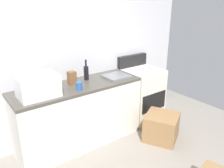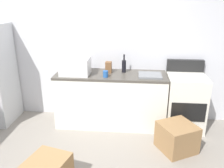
# 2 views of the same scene
# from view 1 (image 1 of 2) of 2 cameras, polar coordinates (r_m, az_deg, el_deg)

# --- Properties ---
(wall_back) EXTENTS (5.00, 0.10, 2.60)m
(wall_back) POSITION_cam_1_polar(r_m,az_deg,el_deg) (3.19, -16.85, 7.17)
(wall_back) COLOR silver
(wall_back) RESTS_ON ground_plane
(kitchen_counter) EXTENTS (1.80, 0.60, 0.90)m
(kitchen_counter) POSITION_cam_1_polar(r_m,az_deg,el_deg) (3.30, -8.25, -7.56)
(kitchen_counter) COLOR silver
(kitchen_counter) RESTS_ON ground_plane
(stove_oven) EXTENTS (0.60, 0.61, 1.10)m
(stove_oven) POSITION_cam_1_polar(r_m,az_deg,el_deg) (3.95, 7.36, -2.39)
(stove_oven) COLOR silver
(stove_oven) RESTS_ON ground_plane
(microwave) EXTENTS (0.46, 0.34, 0.27)m
(microwave) POSITION_cam_1_polar(r_m,az_deg,el_deg) (2.80, -18.29, -0.46)
(microwave) COLOR white
(microwave) RESTS_ON kitchen_counter
(sink_basin) EXTENTS (0.36, 0.32, 0.03)m
(sink_basin) POSITION_cam_1_polar(r_m,az_deg,el_deg) (3.38, 1.13, 1.98)
(sink_basin) COLOR slate
(sink_basin) RESTS_ON kitchen_counter
(wine_bottle) EXTENTS (0.07, 0.07, 0.30)m
(wine_bottle) POSITION_cam_1_polar(r_m,az_deg,el_deg) (3.27, -6.55, 2.91)
(wine_bottle) COLOR black
(wine_bottle) RESTS_ON kitchen_counter
(coffee_mug) EXTENTS (0.08, 0.08, 0.10)m
(coffee_mug) POSITION_cam_1_polar(r_m,az_deg,el_deg) (2.93, -8.31, -0.46)
(coffee_mug) COLOR #2659A5
(coffee_mug) RESTS_ON kitchen_counter
(knife_block) EXTENTS (0.10, 0.10, 0.18)m
(knife_block) POSITION_cam_1_polar(r_m,az_deg,el_deg) (3.13, -10.13, 1.55)
(knife_block) COLOR brown
(knife_block) RESTS_ON kitchen_counter
(cardboard_box_small) EXTENTS (0.63, 0.63, 0.40)m
(cardboard_box_small) POSITION_cam_1_polar(r_m,az_deg,el_deg) (3.52, 12.39, -10.57)
(cardboard_box_small) COLOR olive
(cardboard_box_small) RESTS_ON ground_plane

